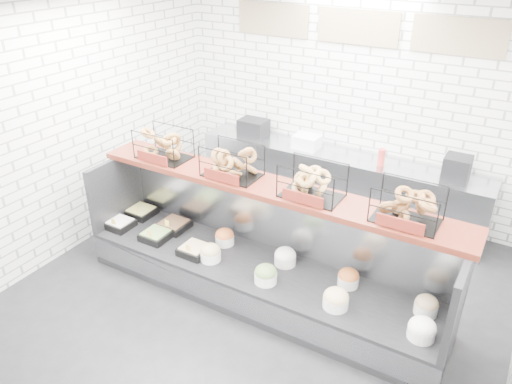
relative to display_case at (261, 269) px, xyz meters
The scene contains 5 objects.
ground 0.47m from the display_case, 89.80° to the right, with size 5.50×5.50×0.00m, color black.
room_shell 1.75m from the display_case, 89.74° to the left, with size 5.02×5.51×3.01m.
display_case is the anchor object (origin of this frame).
bagel_shelf 1.07m from the display_case, 91.27° to the left, with size 4.10×0.50×0.40m.
prep_counter 2.09m from the display_case, 90.03° to the left, with size 4.00×0.60×1.20m.
Camera 1 is at (2.17, -3.45, 3.55)m, focal length 35.00 mm.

